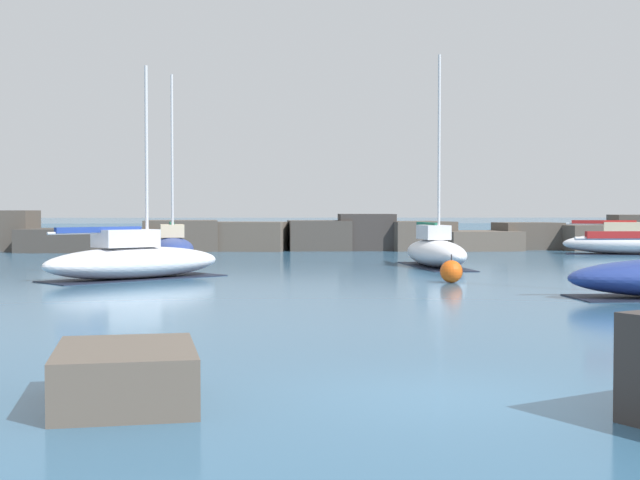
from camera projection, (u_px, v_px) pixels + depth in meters
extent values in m
plane|color=#336084|center=(448.00, 398.00, 11.91)|extent=(600.00, 600.00, 0.00)
cube|color=#235175|center=(287.00, 230.00, 116.10)|extent=(400.00, 116.00, 0.01)
cube|color=#4C443D|center=(1.00, 231.00, 55.66)|extent=(4.21, 3.37, 2.52)
cube|color=#423D38|center=(65.00, 240.00, 54.75)|extent=(5.11, 5.54, 1.40)
cube|color=#423D38|center=(123.00, 240.00, 55.10)|extent=(4.91, 5.14, 1.40)
cube|color=#4C443D|center=(181.00, 235.00, 56.24)|extent=(4.84, 5.34, 1.89)
cube|color=brown|center=(249.00, 236.00, 55.63)|extent=(5.09, 4.03, 1.81)
cube|color=#423D38|center=(318.00, 235.00, 56.88)|extent=(3.93, 4.80, 1.87)
cube|color=#383330|center=(366.00, 232.00, 57.15)|extent=(3.63, 4.70, 2.29)
cube|color=#4C443D|center=(414.00, 235.00, 57.14)|extent=(4.97, 5.65, 1.82)
cube|color=brown|center=(477.00, 240.00, 56.52)|extent=(5.06, 5.05, 1.22)
cube|color=#4C443D|center=(528.00, 236.00, 57.67)|extent=(4.07, 3.65, 1.73)
cube|color=#4C443D|center=(589.00, 237.00, 57.32)|extent=(5.22, 5.00, 1.59)
cube|color=#4C443D|center=(638.00, 232.00, 57.96)|extent=(4.40, 5.95, 2.24)
cube|color=brown|center=(126.00, 375.00, 11.55)|extent=(2.10, 2.63, 0.74)
ellipsoid|color=navy|center=(172.00, 249.00, 44.89)|extent=(3.00, 7.31, 1.16)
cube|color=black|center=(172.00, 260.00, 44.91)|extent=(2.92, 6.95, 0.03)
cube|color=beige|center=(172.00, 231.00, 45.20)|extent=(1.42, 2.26, 0.64)
cylinder|color=silver|center=(172.00, 156.00, 44.21)|extent=(0.12, 0.12, 8.10)
cylinder|color=#BCBCC1|center=(172.00, 226.00, 46.24)|extent=(0.60, 3.88, 0.10)
cube|color=#1E664C|center=(172.00, 224.00, 46.24)|extent=(0.63, 3.32, 0.20)
ellipsoid|color=white|center=(435.00, 253.00, 39.67)|extent=(2.46, 7.40, 1.22)
cube|color=black|center=(435.00, 266.00, 39.69)|extent=(2.39, 7.04, 0.03)
cube|color=silver|center=(433.00, 232.00, 40.00)|extent=(1.22, 2.26, 0.64)
cylinder|color=silver|center=(439.00, 148.00, 38.97)|extent=(0.12, 0.12, 8.11)
cylinder|color=#BCBCC1|center=(427.00, 227.00, 41.07)|extent=(0.39, 4.00, 0.10)
cube|color=#1E664C|center=(427.00, 224.00, 41.07)|extent=(0.45, 3.41, 0.20)
ellipsoid|color=white|center=(135.00, 263.00, 32.76)|extent=(7.02, 6.42, 1.18)
cube|color=black|center=(135.00, 278.00, 32.78)|extent=(6.71, 6.15, 0.03)
cube|color=silver|center=(126.00, 238.00, 32.48)|extent=(2.48, 2.37, 0.64)
cylinder|color=silver|center=(146.00, 156.00, 33.00)|extent=(0.12, 0.12, 6.70)
cylinder|color=#BCBCC1|center=(99.00, 233.00, 31.73)|extent=(3.10, 2.63, 0.10)
cube|color=navy|center=(99.00, 230.00, 31.73)|extent=(2.71, 2.32, 0.20)
ellipsoid|color=white|center=(631.00, 244.00, 50.68)|extent=(7.88, 4.47, 1.21)
cube|color=black|center=(631.00, 254.00, 50.70)|extent=(7.51, 4.31, 0.03)
cube|color=beige|center=(625.00, 228.00, 50.75)|extent=(2.54, 1.86, 0.64)
cylinder|color=#BCBCC1|center=(604.00, 224.00, 51.04)|extent=(3.99, 1.42, 0.10)
cube|color=maroon|center=(604.00, 222.00, 51.03)|extent=(3.42, 1.31, 0.20)
sphere|color=#EA5914|center=(451.00, 272.00, 30.88)|extent=(0.79, 0.79, 0.79)
cylinder|color=black|center=(451.00, 257.00, 30.87)|extent=(0.04, 0.04, 0.20)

